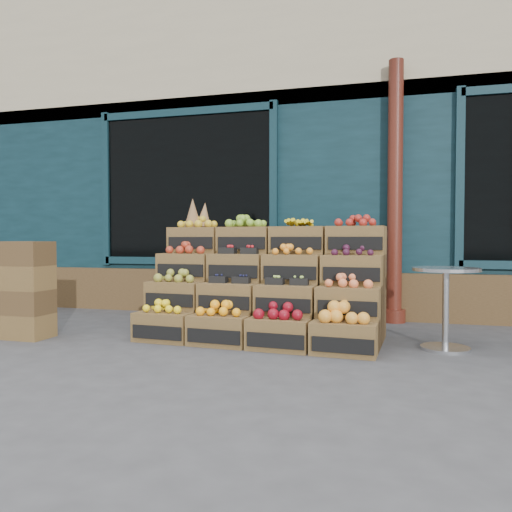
# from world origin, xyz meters

# --- Properties ---
(ground) EXTENTS (60.00, 60.00, 0.00)m
(ground) POSITION_xyz_m (0.00, 0.00, 0.00)
(ground) COLOR #404042
(ground) RESTS_ON ground
(shop_facade) EXTENTS (12.00, 6.24, 4.80)m
(shop_facade) POSITION_xyz_m (0.00, 5.11, 2.40)
(shop_facade) COLOR #0D272F
(shop_facade) RESTS_ON ground
(crate_display) EXTENTS (2.46, 1.31, 1.49)m
(crate_display) POSITION_xyz_m (-0.11, 0.73, 0.46)
(crate_display) COLOR brown
(crate_display) RESTS_ON ground
(spare_crates) EXTENTS (0.51, 0.36, 1.00)m
(spare_crates) POSITION_xyz_m (-2.50, 0.03, 0.50)
(spare_crates) COLOR brown
(spare_crates) RESTS_ON ground
(bistro_table) EXTENTS (0.61, 0.61, 0.76)m
(bistro_table) POSITION_xyz_m (1.65, 0.57, 0.48)
(bistro_table) COLOR silver
(bistro_table) RESTS_ON ground
(shopkeeper) EXTENTS (0.88, 0.73, 2.07)m
(shopkeeper) POSITION_xyz_m (-1.59, 2.80, 1.03)
(shopkeeper) COLOR #18561C
(shopkeeper) RESTS_ON ground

